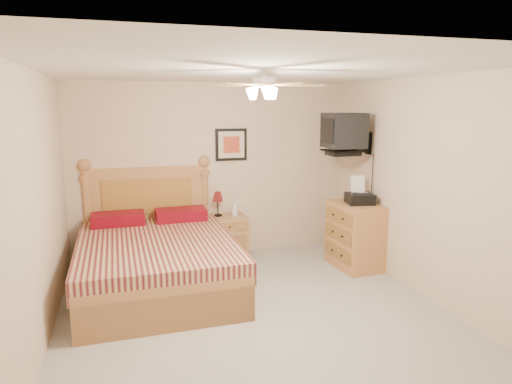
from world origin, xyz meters
TOP-DOWN VIEW (x-y plane):
  - floor at (0.00, 0.00)m, footprint 4.50×4.50m
  - ceiling at (0.00, 0.00)m, footprint 4.00×4.50m
  - wall_back at (0.00, 2.25)m, footprint 4.00×0.04m
  - wall_front at (0.00, -2.25)m, footprint 4.00×0.04m
  - wall_left at (-2.00, 0.00)m, footprint 0.04×4.50m
  - wall_right at (2.00, 0.00)m, footprint 0.04×4.50m
  - bed at (-0.92, 1.12)m, footprint 1.78×2.32m
  - nightstand at (0.13, 2.00)m, footprint 0.58×0.44m
  - table_lamp at (0.03, 2.07)m, footprint 0.25×0.25m
  - lotion_bottle at (0.26, 1.99)m, footprint 0.12×0.12m
  - framed_picture at (0.27, 2.23)m, footprint 0.46×0.04m
  - dresser at (1.73, 1.15)m, footprint 0.57×0.78m
  - fax_machine at (1.76, 1.13)m, footprint 0.40×0.42m
  - magazine_lower at (1.75, 1.45)m, footprint 0.24×0.29m
  - magazine_upper at (1.77, 1.47)m, footprint 0.25×0.31m
  - wall_tv at (1.75, 1.34)m, footprint 0.56×0.46m
  - ceiling_fan at (0.00, -0.20)m, footprint 1.14×1.14m

SIDE VIEW (x-z plane):
  - floor at x=0.00m, z-range 0.00..0.00m
  - nightstand at x=0.13m, z-range 0.00..0.62m
  - dresser at x=1.73m, z-range 0.00..0.89m
  - lotion_bottle at x=0.26m, z-range 0.62..0.86m
  - bed at x=-0.92m, z-range 0.00..1.49m
  - table_lamp at x=0.03m, z-range 0.62..0.97m
  - magazine_lower at x=1.75m, z-range 0.89..0.91m
  - magazine_upper at x=1.77m, z-range 0.91..0.93m
  - fax_machine at x=1.76m, z-range 0.89..1.25m
  - wall_back at x=0.00m, z-range 0.00..2.50m
  - wall_front at x=0.00m, z-range 0.00..2.50m
  - wall_left at x=-2.00m, z-range 0.00..2.50m
  - wall_right at x=2.00m, z-range 0.00..2.50m
  - framed_picture at x=0.27m, z-range 1.39..1.85m
  - wall_tv at x=1.75m, z-range 1.52..2.10m
  - ceiling_fan at x=0.00m, z-range 2.22..2.50m
  - ceiling at x=0.00m, z-range 2.48..2.52m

